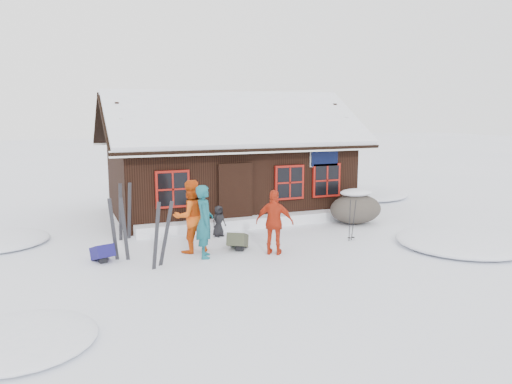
% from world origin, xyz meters
% --- Properties ---
extents(ground, '(120.00, 120.00, 0.00)m').
position_xyz_m(ground, '(0.00, 0.00, 0.00)').
color(ground, white).
rests_on(ground, ground).
extents(mountain_hut, '(8.90, 6.09, 4.42)m').
position_xyz_m(mountain_hut, '(1.50, 4.98, 1.58)').
color(mountain_hut, black).
rests_on(mountain_hut, ground).
extents(snow_drift, '(7.60, 0.60, 0.35)m').
position_xyz_m(snow_drift, '(1.50, 2.25, 0.17)').
color(snow_drift, white).
rests_on(snow_drift, ground).
extents(snow_mounds, '(20.60, 13.20, 0.48)m').
position_xyz_m(snow_mounds, '(1.65, 1.86, 0.00)').
color(snow_mounds, white).
rests_on(snow_mounds, ground).
extents(skier_teal, '(0.59, 0.76, 1.86)m').
position_xyz_m(skier_teal, '(-0.93, -0.42, 0.93)').
color(skier_teal, '#13545E').
rests_on(skier_teal, ground).
extents(skier_orange_left, '(1.07, 0.91, 1.92)m').
position_xyz_m(skier_orange_left, '(-1.14, 0.17, 0.96)').
color(skier_orange_left, '#D44C0E').
rests_on(skier_orange_left, ground).
extents(skier_orange_right, '(1.05, 0.90, 1.69)m').
position_xyz_m(skier_orange_right, '(0.82, -0.83, 0.84)').
color(skier_orange_right, red).
rests_on(skier_orange_right, ground).
extents(skier_crouched, '(0.53, 0.44, 0.93)m').
position_xyz_m(skier_crouched, '(0.05, 1.49, 0.46)').
color(skier_crouched, black).
rests_on(skier_crouched, ground).
extents(boulder, '(1.77, 1.33, 1.04)m').
position_xyz_m(boulder, '(4.77, 1.46, 0.52)').
color(boulder, '#4B443C').
rests_on(boulder, ground).
extents(ski_pair_left, '(0.61, 0.29, 1.62)m').
position_xyz_m(ski_pair_left, '(-2.09, -0.76, 0.77)').
color(ski_pair_left, black).
rests_on(ski_pair_left, ground).
extents(ski_pair_mid, '(0.48, 0.17, 1.62)m').
position_xyz_m(ski_pair_mid, '(-2.96, 0.14, 0.76)').
color(ski_pair_mid, black).
rests_on(ski_pair_mid, ground).
extents(ski_pair_right, '(0.43, 0.19, 1.69)m').
position_xyz_m(ski_pair_right, '(-2.56, 2.20, 0.80)').
color(ski_pair_right, black).
rests_on(ski_pair_right, ground).
extents(ski_poles, '(0.22, 0.11, 1.23)m').
position_xyz_m(ski_poles, '(3.45, -0.36, 0.58)').
color(ski_poles, black).
rests_on(ski_poles, ground).
extents(backpack_blue, '(0.58, 0.68, 0.32)m').
position_xyz_m(backpack_blue, '(-3.38, 0.17, 0.16)').
color(backpack_blue, '#171354').
rests_on(backpack_blue, ground).
extents(backpack_olive, '(0.74, 0.79, 0.34)m').
position_xyz_m(backpack_olive, '(0.09, -0.05, 0.17)').
color(backpack_olive, '#3A3D2B').
rests_on(backpack_olive, ground).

